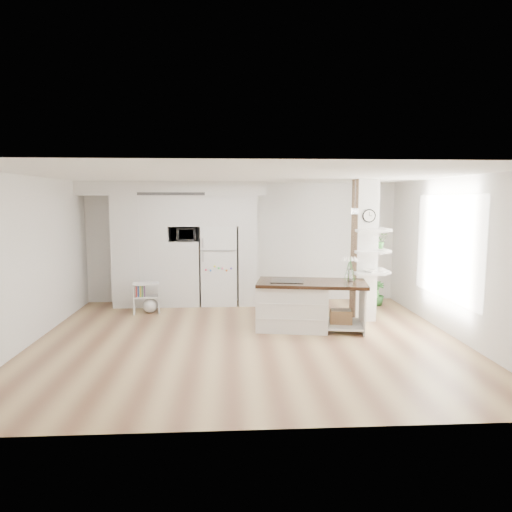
{
  "coord_description": "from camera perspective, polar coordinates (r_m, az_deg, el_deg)",
  "views": [
    {
      "loc": [
        -0.29,
        -7.36,
        2.32
      ],
      "look_at": [
        0.19,
        0.9,
        1.29
      ],
      "focal_mm": 32.0,
      "sensor_mm": 36.0,
      "label": 1
    }
  ],
  "objects": [
    {
      "name": "shelf_plant",
      "position": [
        9.17,
        15.25,
        1.85
      ],
      "size": [
        0.27,
        0.23,
        0.3
      ],
      "primitive_type": "imported",
      "color": "#2C6A2A",
      "rests_on": "column"
    },
    {
      "name": "floor_plant_a",
      "position": [
        9.47,
        14.27,
        -5.67
      ],
      "size": [
        0.34,
        0.3,
        0.54
      ],
      "primitive_type": "imported",
      "rotation": [
        0.0,
        0.0,
        -0.24
      ],
      "color": "#2C6A2A",
      "rests_on": "floor"
    },
    {
      "name": "bookshelf",
      "position": [
        9.67,
        -13.39,
        -5.33
      ],
      "size": [
        0.57,
        0.38,
        0.62
      ],
      "rotation": [
        0.0,
        0.0,
        0.16
      ],
      "color": "silver",
      "rests_on": "floor"
    },
    {
      "name": "microwave",
      "position": [
        10.06,
        -8.95,
        2.71
      ],
      "size": [
        0.54,
        0.37,
        0.3
      ],
      "primitive_type": "imported",
      "color": "#2D2D2D",
      "rests_on": "cabinet_wall"
    },
    {
      "name": "floor",
      "position": [
        7.72,
        -1.04,
        -10.42
      ],
      "size": [
        7.0,
        6.0,
        0.01
      ],
      "primitive_type": "cube",
      "color": "tan",
      "rests_on": "ground"
    },
    {
      "name": "refrigerator",
      "position": [
        10.15,
        -4.63,
        -1.14
      ],
      "size": [
        0.78,
        0.69,
        1.75
      ],
      "color": "white",
      "rests_on": "floor"
    },
    {
      "name": "window",
      "position": [
        8.58,
        22.77,
        1.03
      ],
      "size": [
        0.0,
        2.4,
        2.4
      ],
      "primitive_type": "plane",
      "rotation": [
        1.57,
        0.0,
        -1.57
      ],
      "color": "white",
      "rests_on": "room"
    },
    {
      "name": "column",
      "position": [
        8.95,
        14.03,
        0.65
      ],
      "size": [
        0.69,
        0.9,
        2.7
      ],
      "color": "silver",
      "rests_on": "floor"
    },
    {
      "name": "floor_plant_b",
      "position": [
        10.43,
        14.9,
        -4.53
      ],
      "size": [
        0.38,
        0.38,
        0.53
      ],
      "primitive_type": "imported",
      "rotation": [
        0.0,
        0.0,
        -0.33
      ],
      "color": "#2C6A2A",
      "rests_on": "floor"
    },
    {
      "name": "room",
      "position": [
        7.38,
        -1.07,
        3.46
      ],
      "size": [
        7.04,
        6.04,
        2.72
      ],
      "color": "white",
      "rests_on": "ground"
    },
    {
      "name": "decor_bowl",
      "position": [
        8.76,
        13.92,
        -1.8
      ],
      "size": [
        0.22,
        0.22,
        0.05
      ],
      "primitive_type": "imported",
      "color": "white",
      "rests_on": "column"
    },
    {
      "name": "kitchen_island",
      "position": [
        8.29,
        5.41,
        -5.97
      ],
      "size": [
        2.05,
        1.23,
        1.44
      ],
      "rotation": [
        0.0,
        0.0,
        -0.17
      ],
      "color": "silver",
      "rests_on": "floor"
    },
    {
      "name": "pendant_light",
      "position": [
        7.77,
        11.56,
        5.45
      ],
      "size": [
        0.12,
        0.12,
        0.1
      ],
      "primitive_type": "cylinder",
      "color": "white",
      "rests_on": "room"
    },
    {
      "name": "cabinet_wall",
      "position": [
        10.13,
        -9.9,
        2.35
      ],
      "size": [
        4.0,
        0.71,
        2.7
      ],
      "color": "silver",
      "rests_on": "floor"
    }
  ]
}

